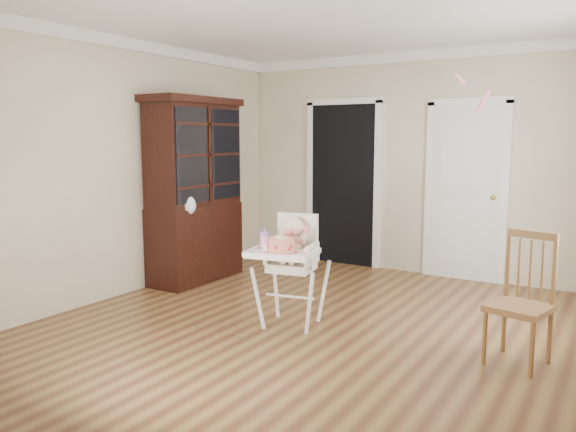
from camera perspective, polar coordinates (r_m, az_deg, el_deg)
The scene contains 14 objects.
floor at distance 5.09m, azimuth 2.22°, elevation -11.23°, with size 5.00×5.00×0.00m, color #512F1B.
ceiling at distance 4.92m, azimuth 2.40°, elevation 20.03°, with size 5.00×5.00×0.00m, color white.
wall_back at distance 7.10m, azimuth 12.25°, elevation 5.17°, with size 4.50×4.50×0.00m, color beige.
wall_left at distance 6.23m, azimuth -16.13°, elevation 4.68°, with size 5.00×5.00×0.00m, color beige.
crown_molding at distance 4.90m, azimuth 2.40°, elevation 19.34°, with size 4.50×5.00×0.12m, color white, non-canonical shape.
doorway at distance 7.45m, azimuth 5.59°, elevation 3.58°, with size 1.06×0.05×2.22m.
closet_door at distance 6.90m, azimuth 17.60°, elevation 2.20°, with size 0.96×0.09×2.13m.
high_chair at distance 4.98m, azimuth 0.35°, elevation -4.15°, with size 0.70×0.82×1.02m.
baby at distance 4.97m, azimuth 0.46°, elevation -2.57°, with size 0.31×0.23×0.42m.
cake at distance 4.74m, azimuth -0.69°, elevation -3.00°, with size 0.29×0.29×0.13m.
sippy_cup at distance 4.92m, azimuth -2.43°, elevation -2.43°, with size 0.08×0.08×0.19m.
china_cabinet at distance 6.63m, azimuth -9.47°, elevation 2.60°, with size 0.56×1.26×2.13m.
dining_chair at distance 4.53m, azimuth 22.57°, elevation -8.20°, with size 0.48×0.48×0.98m.
streamer at distance 5.22m, azimuth 17.08°, elevation 13.09°, with size 0.03×0.50×0.02m, color pink, non-canonical shape.
Camera 1 is at (2.35, -4.20, 1.67)m, focal length 35.00 mm.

